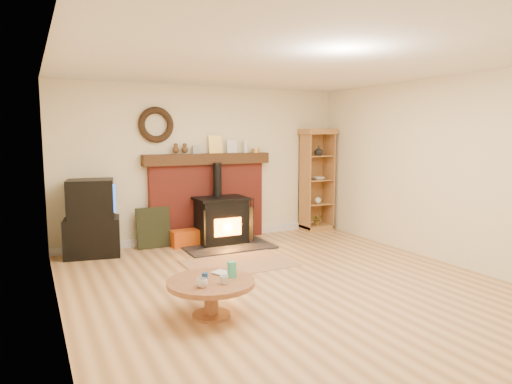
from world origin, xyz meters
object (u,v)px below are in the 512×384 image
wood_stove (222,221)px  tv_unit (92,220)px  coffee_table (211,287)px  curio_cabinet (316,180)px

wood_stove → tv_unit: size_ratio=1.22×
coffee_table → curio_cabinet: bearing=42.7°
wood_stove → tv_unit: wood_stove is taller
curio_cabinet → coffee_table: curio_cabinet is taller
tv_unit → curio_cabinet: curio_cabinet is taller
coffee_table → wood_stove: bearing=65.6°
wood_stove → coffee_table: 3.02m
curio_cabinet → coffee_table: 4.50m
tv_unit → curio_cabinet: size_ratio=0.60×
tv_unit → coffee_table: size_ratio=1.31×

